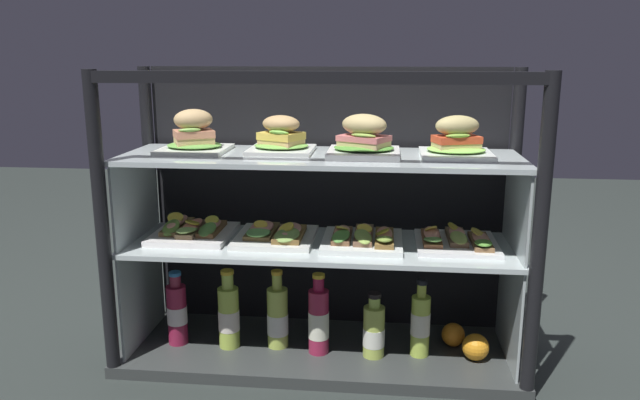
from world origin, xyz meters
name	(u,v)px	position (x,y,z in m)	size (l,w,h in m)	color
ground_plane	(320,359)	(0.00, 0.00, -0.01)	(6.00, 6.00, 0.02)	#272E2B
case_base_deck	(320,351)	(0.00, 0.00, 0.02)	(1.20, 0.41, 0.04)	#353938
case_frame	(323,199)	(0.00, 0.09, 0.48)	(1.20, 0.41, 0.88)	black
riser_lower_tier	(320,298)	(0.00, 0.00, 0.19)	(1.13, 0.33, 0.32)	silver
shelf_lower_glass	(320,246)	(0.00, 0.00, 0.36)	(1.15, 0.35, 0.01)	silver
riser_upper_tier	(320,202)	(0.00, 0.00, 0.49)	(1.13, 0.33, 0.25)	silver
shelf_upper_glass	(320,158)	(0.00, 0.00, 0.63)	(1.15, 0.35, 0.01)	silver
plated_roll_sandwich_far_right	(194,136)	(-0.38, 0.03, 0.68)	(0.20, 0.20, 0.13)	white
plated_roll_sandwich_mid_left	(281,138)	(-0.12, 0.04, 0.67)	(0.19, 0.19, 0.11)	white
plated_roll_sandwich_near_left_corner	(364,140)	(0.13, 0.00, 0.68)	(0.20, 0.20, 0.12)	white
plated_roll_sandwich_right_of_center	(456,142)	(0.38, 0.01, 0.67)	(0.20, 0.20, 0.12)	white
open_sandwich_tray_center	(192,230)	(-0.40, 0.03, 0.39)	(0.23, 0.25, 0.07)	white
open_sandwich_tray_left_of_center	(276,234)	(-0.14, 0.02, 0.39)	(0.23, 0.25, 0.06)	white
open_sandwich_tray_far_left	(363,238)	(0.13, 0.00, 0.39)	(0.23, 0.25, 0.06)	white
open_sandwich_tray_right_of_center	(456,240)	(0.40, 0.02, 0.39)	(0.23, 0.25, 0.06)	white
juice_bottle_back_center	(177,313)	(-0.44, -0.02, 0.14)	(0.06, 0.06, 0.23)	maroon
juice_bottle_back_right	(229,315)	(-0.28, -0.03, 0.14)	(0.06, 0.06, 0.25)	#B1CD4C
juice_bottle_front_second	(278,317)	(-0.13, -0.01, 0.13)	(0.06, 0.06, 0.25)	#B6CD55
juice_bottle_tucked_behind	(319,320)	(0.00, -0.04, 0.14)	(0.06, 0.06, 0.25)	#A02445
juice_bottle_front_right_end	(374,331)	(0.17, -0.04, 0.11)	(0.06, 0.06, 0.20)	#B6CB55
juice_bottle_front_fourth	(420,323)	(0.30, -0.02, 0.14)	(0.06, 0.06, 0.24)	#B6D34E
orange_fruit_beside_bottles	(476,347)	(0.47, -0.03, 0.07)	(0.08, 0.08, 0.08)	orange
orange_fruit_near_left_post	(453,335)	(0.41, 0.05, 0.07)	(0.07, 0.07, 0.07)	orange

